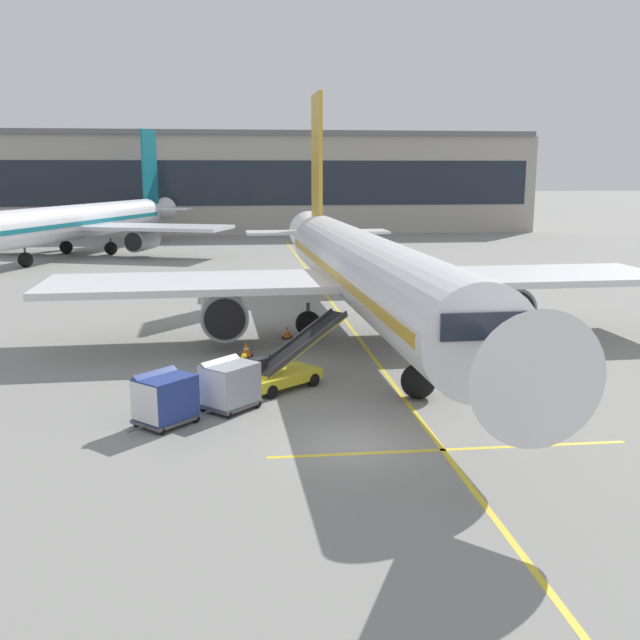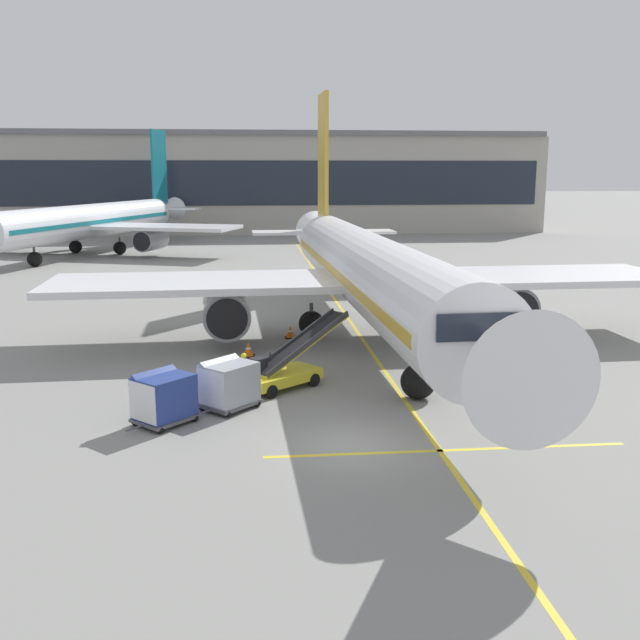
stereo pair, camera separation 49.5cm
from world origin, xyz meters
name	(u,v)px [view 1 (the left image)]	position (x,y,z in m)	size (l,w,h in m)	color
ground_plane	(354,445)	(0.00, 0.00, 0.00)	(600.00, 600.00, 0.00)	gray
parked_airplane	(364,271)	(3.02, 15.51, 3.69)	(33.47, 43.49, 14.58)	white
belt_loader	(285,368)	(-1.83, 6.83, 0.85)	(4.95, 4.33, 2.90)	gold
baggage_cart_lead	(229,384)	(-4.14, 4.24, 1.00)	(2.54, 2.55, 1.91)	#515156
baggage_cart_second	(164,397)	(-6.43, 2.77, 1.00)	(2.54, 2.55, 1.91)	#515156
ground_crew_by_loader	(226,375)	(-4.27, 5.44, 1.00)	(0.44, 0.44, 1.74)	black
ground_crew_by_carts	(244,372)	(-3.55, 5.90, 1.00)	(0.43, 0.44, 1.74)	#333847
safety_cone_engine_keepout	(242,359)	(-3.59, 10.51, 0.31)	(0.56, 0.56, 0.64)	black
safety_cone_wingtip	(287,332)	(-1.07, 16.01, 0.33)	(0.60, 0.60, 0.68)	black
safety_cone_nose_mark	(246,350)	(-3.36, 12.17, 0.35)	(0.64, 0.64, 0.73)	black
apron_guidance_line_lead_in	(361,341)	(2.79, 14.73, 0.00)	(0.20, 110.00, 0.01)	yellow
apron_guidance_line_stop_bar	(450,449)	(3.04, -0.80, 0.00)	(12.00, 0.20, 0.01)	yellow
terminal_building	(163,183)	(-14.33, 91.76, 7.22)	(109.61, 20.41, 14.55)	#A8A399
distant_airplane	(83,222)	(-19.97, 58.47, 3.57)	(32.53, 40.46, 14.10)	silver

